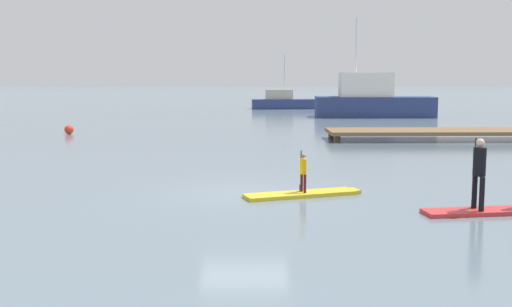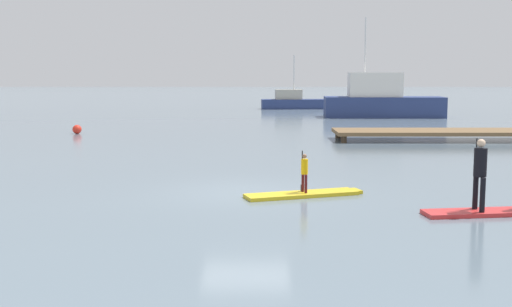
# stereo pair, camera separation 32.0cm
# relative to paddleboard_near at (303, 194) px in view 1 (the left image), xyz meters

# --- Properties ---
(ground_plane) EXTENTS (240.00, 240.00, 0.00)m
(ground_plane) POSITION_rel_paddleboard_near_xyz_m (-1.60, 0.65, -0.05)
(ground_plane) COLOR slate
(paddleboard_near) EXTENTS (3.33, 1.67, 0.10)m
(paddleboard_near) POSITION_rel_paddleboard_near_xyz_m (0.00, 0.00, 0.00)
(paddleboard_near) COLOR gold
(paddleboard_near) RESTS_ON ground
(paddler_child_solo) EXTENTS (0.24, 0.37, 1.13)m
(paddler_child_solo) POSITION_rel_paddleboard_near_xyz_m (-0.00, 0.01, 0.64)
(paddler_child_solo) COLOR #4C1419
(paddler_child_solo) RESTS_ON paddleboard_near
(paddleboard_far) EXTENTS (3.29, 1.11, 0.10)m
(paddleboard_far) POSITION_rel_paddleboard_near_xyz_m (4.27, -2.25, 0.00)
(paddleboard_far) COLOR red
(paddleboard_far) RESTS_ON ground
(paddler_adult) EXTENTS (0.34, 0.53, 1.71)m
(paddler_adult) POSITION_rel_paddleboard_near_xyz_m (3.96, -2.28, 1.03)
(paddler_adult) COLOR black
(paddler_adult) RESTS_ON paddleboard_far
(fishing_boat_white_large) EXTENTS (8.78, 2.82, 7.25)m
(fishing_boat_white_large) POSITION_rel_paddleboard_near_xyz_m (7.90, 30.08, 1.20)
(fishing_boat_white_large) COLOR navy
(fishing_boat_white_large) RESTS_ON ground
(fishing_boat_green_midground) EXTENTS (5.77, 1.78, 4.79)m
(fishing_boat_green_midground) POSITION_rel_paddleboard_near_xyz_m (1.94, 40.46, 0.60)
(fishing_boat_green_midground) COLOR navy
(fishing_boat_green_midground) RESTS_ON ground
(floating_dock) EXTENTS (11.40, 2.77, 0.50)m
(floating_dock) POSITION_rel_paddleboard_near_xyz_m (8.26, 14.18, 0.36)
(floating_dock) COLOR brown
(floating_dock) RESTS_ON ground
(mooring_buoy_near) EXTENTS (0.49, 0.49, 0.49)m
(mooring_buoy_near) POSITION_rel_paddleboard_near_xyz_m (-11.04, 17.44, 0.20)
(mooring_buoy_near) COLOR red
(mooring_buoy_near) RESTS_ON ground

